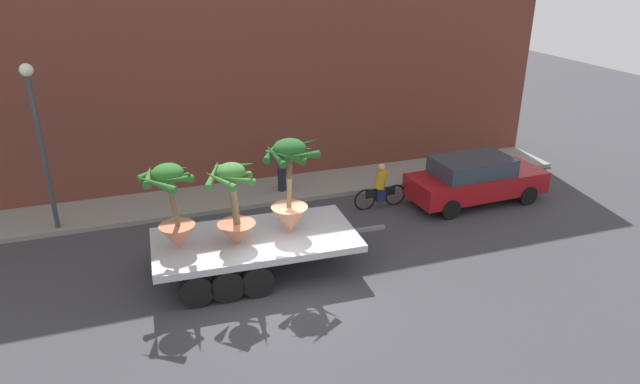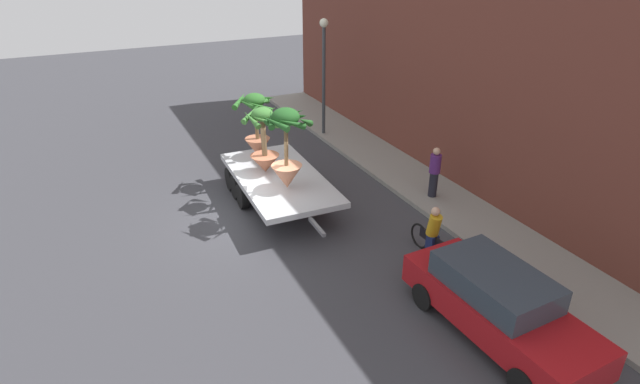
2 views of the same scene
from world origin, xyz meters
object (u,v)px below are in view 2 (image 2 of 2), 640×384
at_px(cyclist, 433,235).
at_px(parked_car, 498,303).
at_px(potted_palm_middle, 256,125).
at_px(potted_palm_front, 287,149).
at_px(street_lamp, 324,62).
at_px(pedestrian_near_gate, 435,171).
at_px(potted_palm_rear, 264,143).
at_px(flatbed_trailer, 277,179).

distance_m(cyclist, parked_car, 3.17).
relative_size(potted_palm_middle, potted_palm_front, 0.88).
bearing_deg(potted_palm_middle, street_lamp, 127.28).
relative_size(potted_palm_middle, pedestrian_near_gate, 1.30).
relative_size(potted_palm_middle, street_lamp, 0.46).
distance_m(cyclist, pedestrian_near_gate, 3.45).
relative_size(potted_palm_middle, cyclist, 1.20).
bearing_deg(pedestrian_near_gate, potted_palm_front, -102.64).
bearing_deg(potted_palm_rear, pedestrian_near_gate, 62.98).
bearing_deg(parked_car, flatbed_trailer, -166.50).
xyz_separation_m(flatbed_trailer, potted_palm_front, (1.15, -0.08, 1.49)).
distance_m(pedestrian_near_gate, street_lamp, 7.41).
height_order(flatbed_trailer, parked_car, parked_car).
xyz_separation_m(potted_palm_front, pedestrian_near_gate, (1.06, 4.72, -1.21)).
bearing_deg(potted_palm_front, flatbed_trailer, 175.84).
bearing_deg(potted_palm_middle, parked_car, 11.39).
distance_m(flatbed_trailer, potted_palm_rear, 1.27).
xyz_separation_m(potted_palm_middle, street_lamp, (-3.13, 4.11, 1.13)).
relative_size(cyclist, pedestrian_near_gate, 1.08).
bearing_deg(parked_car, potted_palm_rear, -165.14).
distance_m(cyclist, street_lamp, 10.23).
height_order(potted_palm_middle, street_lamp, street_lamp).
height_order(parked_car, street_lamp, street_lamp).
distance_m(flatbed_trailer, potted_palm_middle, 2.18).
bearing_deg(street_lamp, cyclist, -8.72).
bearing_deg(potted_palm_middle, flatbed_trailer, 1.18).
bearing_deg(potted_palm_front, potted_palm_middle, 179.03).
bearing_deg(street_lamp, potted_palm_middle, -52.72).
bearing_deg(potted_palm_front, street_lamp, 145.26).
height_order(potted_palm_rear, cyclist, potted_palm_rear).
xyz_separation_m(parked_car, street_lamp, (-12.88, 2.14, 2.40)).
bearing_deg(flatbed_trailer, potted_palm_middle, -178.82).
relative_size(potted_palm_rear, street_lamp, 0.45).
relative_size(potted_palm_front, parked_car, 0.55).
bearing_deg(parked_car, cyclist, 168.26).
height_order(parked_car, pedestrian_near_gate, pedestrian_near_gate).
bearing_deg(flatbed_trailer, potted_palm_front, -4.16).
xyz_separation_m(potted_palm_rear, potted_palm_front, (1.45, 0.20, 0.29)).
height_order(potted_palm_front, pedestrian_near_gate, potted_palm_front).
distance_m(parked_car, pedestrian_near_gate, 6.43).
bearing_deg(cyclist, street_lamp, 171.28).
xyz_separation_m(flatbed_trailer, pedestrian_near_gate, (2.21, 4.64, 0.28)).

